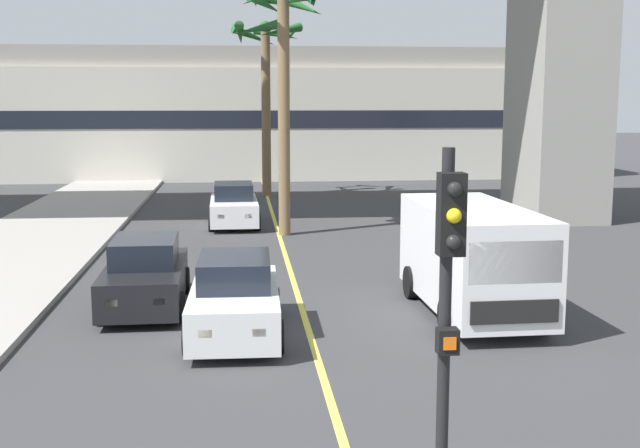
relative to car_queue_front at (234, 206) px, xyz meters
The scene contains 9 objects.
lane_stripe_center 6.65m from the car_queue_front, 76.43° to the right, with size 0.14×56.00×0.01m, color #DBCC4C.
pier_building_backdrop 20.26m from the car_queue_front, 85.56° to the left, with size 38.42×8.04×7.59m.
car_queue_front is the anchor object (origin of this frame).
car_queue_second 14.26m from the car_queue_front, 89.70° to the right, with size 1.90×4.13×1.56m.
car_queue_third 12.05m from the car_queue_front, 99.23° to the right, with size 1.88×4.13×1.56m.
delivery_van 14.20m from the car_queue_front, 68.55° to the right, with size 2.25×5.29×2.36m.
traffic_light_median_near 22.97m from the car_queue_front, 84.73° to the right, with size 0.24×0.37×4.20m.
palm_tree_near_median 6.74m from the car_queue_front, 53.36° to the right, with size 3.06×3.08×8.46m.
palm_tree_mid_median 10.98m from the car_queue_front, 80.35° to the left, with size 3.46×3.63×8.29m.
Camera 1 is at (-1.37, 0.42, 4.64)m, focal length 45.66 mm.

